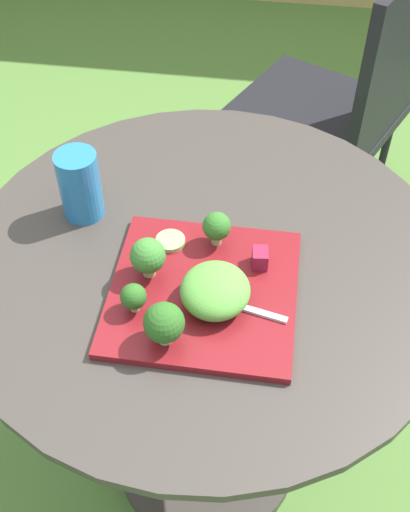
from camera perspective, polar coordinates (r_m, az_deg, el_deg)
ground_plane at (r=1.67m, az=0.09°, el=-17.17°), size 12.00×12.00×0.00m
patio_table at (r=1.29m, az=0.11°, el=-8.63°), size 0.82×0.82×0.74m
patio_chair at (r=1.83m, az=12.50°, el=13.62°), size 0.59×0.59×0.90m
salad_plate at (r=0.99m, az=-0.14°, el=-3.20°), size 0.29×0.29×0.01m
drinking_glass at (r=1.11m, az=-11.03°, el=5.95°), size 0.07×0.07×0.12m
fork at (r=0.97m, az=2.07°, el=-4.22°), size 0.15×0.05×0.00m
lettuce_mound at (r=0.95m, az=0.91°, el=-3.07°), size 0.11×0.11×0.05m
broccoli_floret_0 at (r=1.03m, az=1.05°, el=2.62°), size 0.05×0.05×0.06m
broccoli_floret_1 at (r=0.98m, az=-5.11°, el=-0.01°), size 0.06×0.06×0.07m
broccoli_floret_2 at (r=0.95m, az=-6.39°, el=-3.63°), size 0.04×0.04×0.05m
broccoli_floret_3 at (r=0.90m, az=-3.67°, el=-5.98°), size 0.06×0.06×0.07m
cucumber_slice_0 at (r=1.05m, az=-3.09°, el=1.38°), size 0.05×0.05×0.01m
beet_chunk_0 at (r=1.01m, az=4.91°, el=-0.18°), size 0.03×0.03×0.03m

